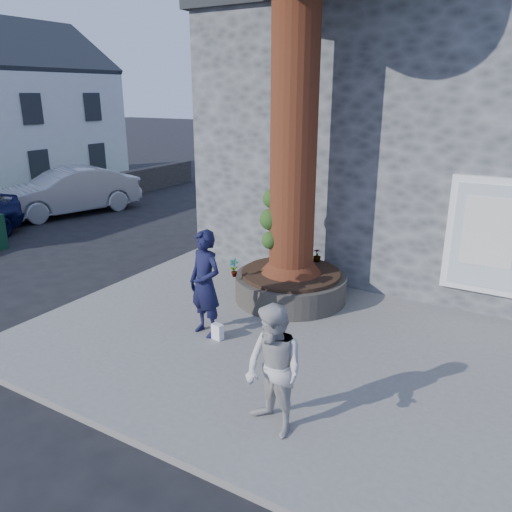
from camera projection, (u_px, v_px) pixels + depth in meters
The scene contains 14 objects.
ground at pixel (203, 332), 9.27m from camera, with size 120.00×120.00×0.00m, color black.
pavement at pixel (299, 327), 9.35m from camera, with size 9.00×8.00×0.12m, color slate.
yellow_line at pixel (122, 284), 11.56m from camera, with size 0.10×30.00×0.01m, color yellow.
stone_shop at pixel (442, 136), 12.95m from camera, with size 10.30×8.30×6.30m.
planter at pixel (290, 285), 10.39m from camera, with size 2.30×2.30×0.60m.
cottage_far at pixel (11, 102), 22.59m from camera, with size 7.30×7.40×8.75m.
man at pixel (205, 284), 8.67m from camera, with size 0.70×0.46×1.91m, color #121332.
woman at pixel (274, 371), 6.15m from camera, with size 0.83×0.65×1.71m, color beige.
shopping_bag at pixel (218, 332), 8.72m from camera, with size 0.20×0.12×0.28m, color white.
car_silver at pixel (68, 191), 17.99m from camera, with size 1.74×5.00×1.65m, color #A3A5AB.
plant_a at pixel (234, 268), 9.95m from camera, with size 0.20×0.13×0.38m, color gray.
plant_b at pixel (274, 247), 11.34m from camera, with size 0.20×0.19×0.36m, color gray.
plant_c at pixel (317, 255), 10.84m from camera, with size 0.16×0.16×0.29m, color gray.
plant_d at pixel (293, 251), 11.12m from camera, with size 0.27×0.24×0.30m, color gray.
Camera 1 is at (5.10, -6.69, 4.25)m, focal length 35.00 mm.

